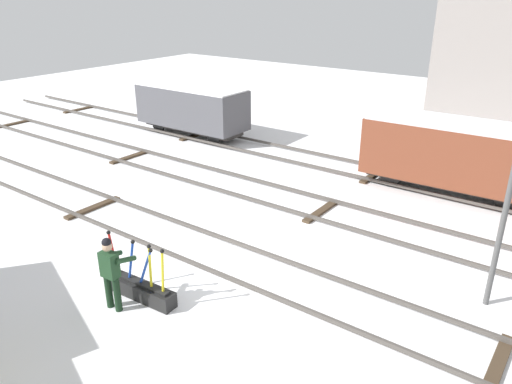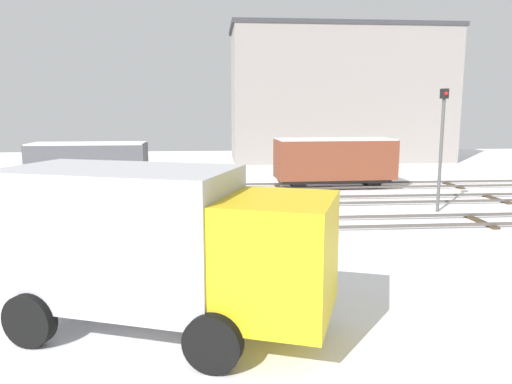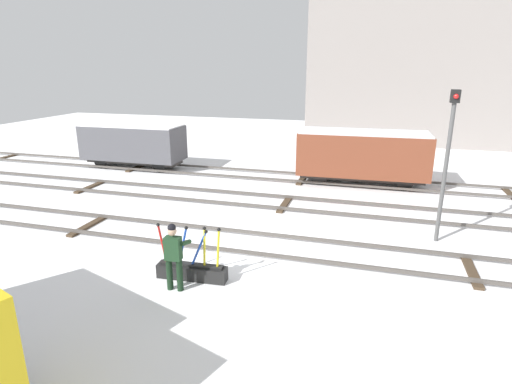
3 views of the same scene
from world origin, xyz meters
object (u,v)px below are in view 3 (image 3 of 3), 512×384
at_px(rail_worker, 174,253).
at_px(freight_car_back_track, 133,143).
at_px(switch_lever_frame, 192,270).
at_px(signal_post, 448,154).
at_px(freight_car_mid_siding, 363,154).

xyz_separation_m(rail_worker, freight_car_back_track, (-7.75, 10.79, 0.37)).
relative_size(switch_lever_frame, signal_post, 0.40).
height_order(freight_car_mid_siding, freight_car_back_track, freight_car_mid_siding).
relative_size(freight_car_mid_siding, freight_car_back_track, 1.09).
xyz_separation_m(rail_worker, signal_post, (6.42, 4.86, 1.78)).
bearing_deg(signal_post, freight_car_mid_siding, 113.11).
bearing_deg(signal_post, rail_worker, -142.86).
bearing_deg(freight_car_back_track, rail_worker, -54.76).
bearing_deg(freight_car_mid_siding, switch_lever_frame, -111.80).
relative_size(switch_lever_frame, freight_car_mid_siding, 0.32).
bearing_deg(rail_worker, freight_car_back_track, 122.15).
xyz_separation_m(signal_post, freight_car_back_track, (-14.16, 5.93, -1.42)).
bearing_deg(freight_car_mid_siding, signal_post, -68.72).
relative_size(switch_lever_frame, rail_worker, 1.07).
distance_m(freight_car_mid_siding, freight_car_back_track, 11.63).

